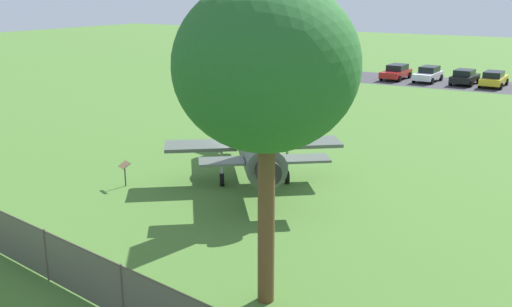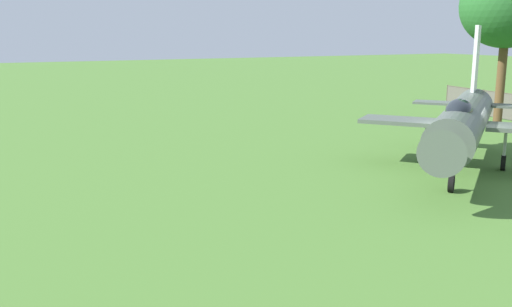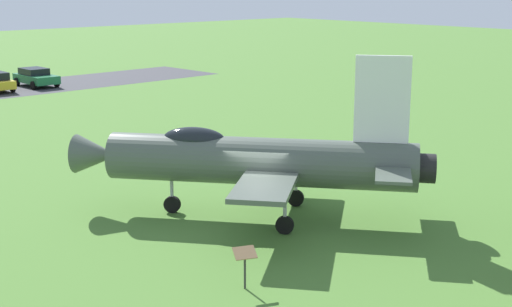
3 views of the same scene
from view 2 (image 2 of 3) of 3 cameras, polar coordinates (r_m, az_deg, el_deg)
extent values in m
plane|color=#47722D|center=(23.93, 19.66, -1.75)|extent=(200.00, 200.00, 0.00)
cylinder|color=#4C564C|center=(23.56, 20.00, 3.02)|extent=(7.82, 9.36, 1.64)
cone|color=#4C564C|center=(17.76, 18.32, 0.43)|extent=(2.08, 2.12, 1.40)
cylinder|color=black|center=(29.05, 20.96, 4.51)|extent=(1.15, 1.08, 0.98)
ellipsoid|color=black|center=(21.16, 19.57, 4.03)|extent=(2.06, 2.29, 0.84)
cube|color=white|center=(27.36, 21.08, 8.84)|extent=(1.22, 1.50, 2.87)
cube|color=#4C564C|center=(24.42, 14.33, 3.17)|extent=(3.67, 3.41, 0.16)
cube|color=#4C564C|center=(28.11, 17.32, 4.87)|extent=(2.10, 1.98, 0.10)
cylinder|color=#A5A8AD|center=(20.60, 19.03, -0.77)|extent=(0.12, 0.12, 1.55)
cylinder|color=black|center=(20.78, 18.89, -2.85)|extent=(0.51, 0.58, 0.60)
cylinder|color=#A5A8AD|center=(24.69, 23.57, 0.90)|extent=(0.12, 0.12, 1.55)
cylinder|color=black|center=(24.83, 23.42, -0.85)|extent=(0.51, 0.58, 0.60)
cylinder|color=#A5A8AD|center=(24.91, 16.58, 1.50)|extent=(0.12, 0.12, 1.55)
cylinder|color=black|center=(25.05, 16.48, -0.25)|extent=(0.51, 0.58, 0.60)
cylinder|color=brown|center=(34.85, 23.21, 6.64)|extent=(0.48, 0.48, 5.49)
ellipsoid|color=#235B26|center=(34.78, 23.77, 13.34)|extent=(4.86, 5.17, 4.55)
cylinder|color=#4C4238|center=(40.98, 21.66, 4.75)|extent=(0.08, 0.08, 1.71)
cylinder|color=#4C4238|center=(43.80, 18.50, 5.39)|extent=(0.08, 0.08, 1.71)
camera|label=1|loc=(49.80, 26.82, 14.52)|focal=40.56mm
camera|label=3|loc=(34.85, 64.54, 9.64)|focal=50.31mm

